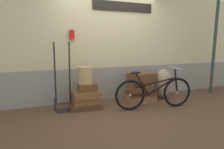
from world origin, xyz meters
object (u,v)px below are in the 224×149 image
Objects in this scene: suitcase_0 at (86,105)px; suitcase_1 at (85,100)px; suitcase_3 at (87,88)px; suitcase_2 at (86,94)px; suitcase_4 at (140,98)px; bicycle at (154,93)px; suitcase_7 at (142,77)px; burlap_sack at (163,84)px; wicker_basket at (85,75)px; suitcase_6 at (139,86)px; suitcase_5 at (141,93)px; luggage_trolley at (63,94)px.

suitcase_1 is (-0.01, 0.00, 0.12)m from suitcase_0.
suitcase_3 is (0.03, -0.03, 0.40)m from suitcase_0.
suitcase_2 is 0.83× the size of suitcase_4.
suitcase_0 is at bearing 158.50° from bicycle.
burlap_sack is at bearing 4.84° from suitcase_7.
suitcase_7 is at bearing -53.04° from suitcase_4.
wicker_basket is 2.06m from burlap_sack.
suitcase_5 is at bearing -33.63° from suitcase_6.
luggage_trolley is at bearing 166.52° from suitcase_2.
suitcase_1 is at bearing 158.59° from bicycle.
suitcase_6 is at bearing -155.90° from suitcase_4.
burlap_sack reaches higher than suitcase_2.
suitcase_7 is (0.03, 0.01, 0.37)m from suitcase_5.
suitcase_2 is 1.51× the size of wicker_basket.
suitcase_3 is 1.99m from burlap_sack.
suitcase_0 is 1.10× the size of suitcase_7.
suitcase_1 is 0.89× the size of suitcase_7.
suitcase_5 is (1.33, -0.03, -0.08)m from suitcase_2.
suitcase_6 is at bearing -1.38° from suitcase_3.
burlap_sack is (1.99, 0.08, -0.09)m from suitcase_3.
suitcase_2 is at bearing -8.43° from luggage_trolley.
suitcase_5 is at bearing -172.76° from burlap_sack.
suitcase_5 is 0.37m from suitcase_7.
wicker_basket is (-1.34, -0.02, 0.64)m from suitcase_4.
bicycle is (1.38, -0.54, 0.17)m from suitcase_1.
suitcase_5 is 1.35× the size of suitcase_6.
suitcase_4 is (1.35, 0.00, -0.09)m from suitcase_1.
suitcase_6 is at bearing 0.10° from wicker_basket.
wicker_basket reaches higher than suitcase_2.
suitcase_2 is 1.34m from suitcase_5.
suitcase_3 is at bearing -32.68° from suitcase_0.
suitcase_7 is at bearing -12.56° from suitcase_6.
suitcase_3 is 0.51m from luggage_trolley.
suitcase_2 is 0.32× the size of bicycle.
suitcase_5 is 1.05× the size of suitcase_7.
suitcase_3 is 0.27m from wicker_basket.
suitcase_3 is 0.63× the size of suitcase_7.
suitcase_4 is 1.49m from wicker_basket.
suitcase_0 is 1.74× the size of suitcase_3.
suitcase_1 is at bearing 176.83° from suitcase_7.
bicycle is at bearing -26.47° from suitcase_2.
luggage_trolley reaches higher than bicycle.
suitcase_4 is 1.39× the size of suitcase_6.
burlap_sack is (2.03, 0.05, 0.20)m from suitcase_1.
burlap_sack is at bearing -2.64° from suitcase_1.
suitcase_0 is 1.34m from suitcase_4.
wicker_basket reaches higher than suitcase_6.
suitcase_7 reaches higher than suitcase_3.
suitcase_3 is at bearing 159.04° from bicycle.
suitcase_0 is at bearing -8.00° from luggage_trolley.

